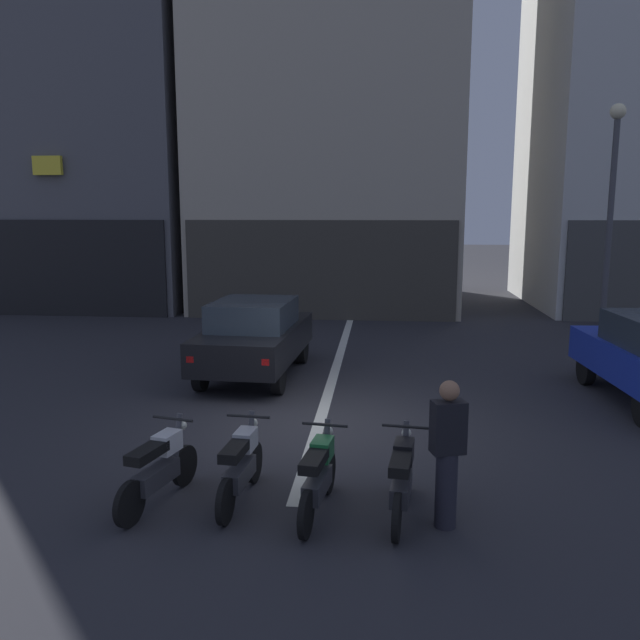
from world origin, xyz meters
name	(u,v)px	position (x,y,z in m)	size (l,w,h in m)	color
ground_plane	(319,424)	(0.00, 0.00, 0.00)	(120.00, 120.00, 0.00)	#2B2B30
lane_centre_line	(342,348)	(0.00, 6.00, 0.00)	(0.20, 18.00, 0.01)	silver
building_corner_left	(84,69)	(-10.60, 14.83, 8.92)	(9.44, 9.34, 17.86)	#56565B
building_mid_block	(332,21)	(-1.00, 14.84, 10.38)	(9.07, 9.12, 20.79)	#B2A893
car_black_crossing_near	(255,335)	(-1.65, 2.97, 0.89)	(1.98, 4.19, 1.64)	black
street_lamp	(611,203)	(6.31, 5.71, 3.66)	(0.36, 0.36, 5.90)	#47474C
motorcycle_white_row_leftmost	(159,467)	(-1.61, -3.06, 0.46)	(0.59, 1.64, 0.98)	black
motorcycle_silver_row_left_mid	(241,465)	(-0.65, -2.89, 0.46)	(0.55, 1.67, 0.98)	black
motorcycle_green_row_centre	(319,475)	(0.30, -3.11, 0.46)	(0.55, 1.67, 0.98)	black
motorcycle_black_row_right_mid	(402,478)	(1.26, -3.08, 0.46)	(0.55, 1.67, 0.98)	black
person_by_motorcycles	(447,453)	(1.73, -3.30, 0.86)	(0.41, 0.31, 1.67)	#23232D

